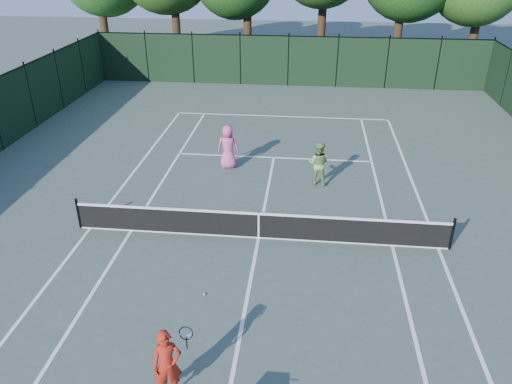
# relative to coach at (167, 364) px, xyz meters

# --- Properties ---
(ground) EXTENTS (90.00, 90.00, 0.00)m
(ground) POSITION_rel_coach_xyz_m (1.20, 6.13, -0.82)
(ground) COLOR #425047
(ground) RESTS_ON ground
(sideline_doubles_left) EXTENTS (0.10, 23.77, 0.01)m
(sideline_doubles_left) POSITION_rel_coach_xyz_m (-4.28, 6.13, -0.82)
(sideline_doubles_left) COLOR white
(sideline_doubles_left) RESTS_ON ground
(sideline_doubles_right) EXTENTS (0.10, 23.77, 0.01)m
(sideline_doubles_right) POSITION_rel_coach_xyz_m (6.69, 6.13, -0.82)
(sideline_doubles_right) COLOR white
(sideline_doubles_right) RESTS_ON ground
(sideline_singles_left) EXTENTS (0.10, 23.77, 0.01)m
(sideline_singles_left) POSITION_rel_coach_xyz_m (-2.91, 6.13, -0.82)
(sideline_singles_left) COLOR white
(sideline_singles_left) RESTS_ON ground
(sideline_singles_right) EXTENTS (0.10, 23.77, 0.01)m
(sideline_singles_right) POSITION_rel_coach_xyz_m (5.32, 6.13, -0.82)
(sideline_singles_right) COLOR white
(sideline_singles_right) RESTS_ON ground
(baseline_far) EXTENTS (10.97, 0.10, 0.01)m
(baseline_far) POSITION_rel_coach_xyz_m (1.20, 18.02, -0.82)
(baseline_far) COLOR white
(baseline_far) RESTS_ON ground
(service_line_far) EXTENTS (8.23, 0.10, 0.01)m
(service_line_far) POSITION_rel_coach_xyz_m (1.20, 12.53, -0.82)
(service_line_far) COLOR white
(service_line_far) RESTS_ON ground
(center_service_line) EXTENTS (0.10, 12.80, 0.01)m
(center_service_line) POSITION_rel_coach_xyz_m (1.20, 6.13, -0.82)
(center_service_line) COLOR white
(center_service_line) RESTS_ON ground
(tennis_net) EXTENTS (11.69, 0.09, 1.06)m
(tennis_net) POSITION_rel_coach_xyz_m (1.20, 6.13, -0.34)
(tennis_net) COLOR black
(tennis_net) RESTS_ON ground
(fence_far) EXTENTS (24.00, 0.05, 3.00)m
(fence_far) POSITION_rel_coach_xyz_m (1.20, 24.13, 0.68)
(fence_far) COLOR black
(fence_far) RESTS_ON ground
(coach) EXTENTS (0.79, 0.83, 1.64)m
(coach) POSITION_rel_coach_xyz_m (0.00, 0.00, 0.00)
(coach) COLOR #B22114
(coach) RESTS_ON ground
(player_pink) EXTENTS (0.91, 0.62, 1.79)m
(player_pink) POSITION_rel_coach_xyz_m (-0.56, 11.34, 0.08)
(player_pink) COLOR #E3508C
(player_pink) RESTS_ON ground
(player_green) EXTENTS (0.93, 0.80, 1.68)m
(player_green) POSITION_rel_coach_xyz_m (3.04, 10.22, 0.02)
(player_green) COLOR #7EA854
(player_green) RESTS_ON ground
(loose_ball_midcourt) EXTENTS (0.07, 0.07, 0.07)m
(loose_ball_midcourt) POSITION_rel_coach_xyz_m (0.07, 3.19, -0.79)
(loose_ball_midcourt) COLOR #BBD32B
(loose_ball_midcourt) RESTS_ON ground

